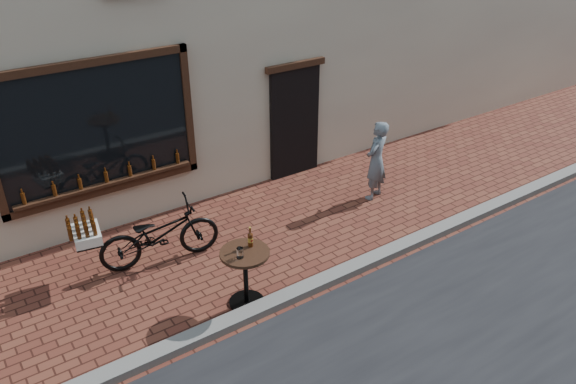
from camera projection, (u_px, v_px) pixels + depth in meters
ground at (323, 295)px, 8.12m from camera, size 90.00×90.00×0.00m
kerb at (315, 285)px, 8.24m from camera, size 90.00×0.25×0.12m
cargo_bicycle at (157, 234)px, 8.62m from camera, size 2.26×0.95×1.05m
bistro_table at (245, 267)px, 7.68m from camera, size 0.68×0.68×1.18m
pedestrian at (376, 161)px, 10.32m from camera, size 0.65×0.54×1.52m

